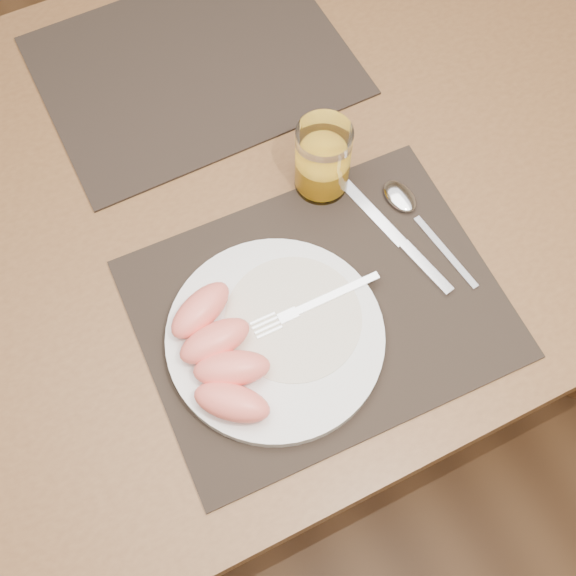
# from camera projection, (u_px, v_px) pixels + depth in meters

# --- Properties ---
(ground) EXTENTS (5.00, 5.00, 0.00)m
(ground) POSITION_uv_depth(u_px,v_px,m) (260.00, 362.00, 1.68)
(ground) COLOR brown
(ground) RESTS_ON ground
(table) EXTENTS (1.40, 0.90, 0.75)m
(table) POSITION_uv_depth(u_px,v_px,m) (244.00, 213.00, 1.08)
(table) COLOR brown
(table) RESTS_ON ground
(placemat_near) EXTENTS (0.46, 0.36, 0.00)m
(placemat_near) POSITION_uv_depth(u_px,v_px,m) (320.00, 308.00, 0.92)
(placemat_near) COLOR black
(placemat_near) RESTS_ON table
(placemat_far) EXTENTS (0.45, 0.36, 0.00)m
(placemat_far) POSITION_uv_depth(u_px,v_px,m) (194.00, 65.00, 1.09)
(placemat_far) COLOR black
(placemat_far) RESTS_ON table
(plate) EXTENTS (0.27, 0.27, 0.02)m
(plate) POSITION_uv_depth(u_px,v_px,m) (275.00, 337.00, 0.89)
(plate) COLOR white
(plate) RESTS_ON placemat_near
(plate_dressing) EXTENTS (0.17, 0.17, 0.00)m
(plate_dressing) POSITION_uv_depth(u_px,v_px,m) (293.00, 318.00, 0.89)
(plate_dressing) COLOR white
(plate_dressing) RESTS_ON plate
(fork) EXTENTS (0.17, 0.02, 0.00)m
(fork) POSITION_uv_depth(u_px,v_px,m) (305.00, 308.00, 0.90)
(fork) COLOR silver
(fork) RESTS_ON plate
(knife) EXTENTS (0.06, 0.22, 0.01)m
(knife) POSITION_uv_depth(u_px,v_px,m) (403.00, 244.00, 0.95)
(knife) COLOR silver
(knife) RESTS_ON placemat_near
(spoon) EXTENTS (0.05, 0.19, 0.01)m
(spoon) POSITION_uv_depth(u_px,v_px,m) (406.00, 204.00, 0.97)
(spoon) COLOR silver
(spoon) RESTS_ON placemat_near
(juice_glass) EXTENTS (0.07, 0.07, 0.11)m
(juice_glass) POSITION_uv_depth(u_px,v_px,m) (323.00, 162.00, 0.95)
(juice_glass) COLOR white
(juice_glass) RESTS_ON placemat_near
(grapefruit_wedges) EXTENTS (0.12, 0.21, 0.04)m
(grapefruit_wedges) POSITION_uv_depth(u_px,v_px,m) (219.00, 355.00, 0.85)
(grapefruit_wedges) COLOR #FF7D68
(grapefruit_wedges) RESTS_ON plate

